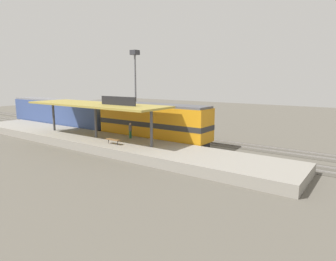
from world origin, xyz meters
TOP-DOWN VIEW (x-y plane):
  - ground_plane at (2.00, 0.00)m, footprint 120.00×120.00m
  - track_near at (0.00, 0.00)m, footprint 3.20×110.00m
  - track_far at (4.60, 0.00)m, footprint 3.20×110.00m
  - platform at (-4.60, 0.00)m, footprint 6.00×44.00m
  - station_canopy at (-4.60, -0.09)m, footprint 5.20×18.00m
  - platform_bench at (-6.00, -4.14)m, footprint 0.44×1.70m
  - locomotive at (0.00, -4.44)m, footprint 2.93×14.43m
  - passenger_carriage_single at (0.00, 13.56)m, footprint 2.90×20.00m
  - light_mast at (7.80, 5.11)m, footprint 1.10×1.10m
  - person_waiting at (-2.73, -3.48)m, footprint 0.34×0.34m

SIDE VIEW (x-z plane):
  - ground_plane at x=2.00m, z-range 0.00..0.00m
  - track_near at x=0.00m, z-range -0.05..0.11m
  - track_far at x=4.60m, z-range -0.05..0.11m
  - platform at x=-4.60m, z-range 0.00..0.90m
  - platform_bench at x=-6.00m, z-range 1.09..1.59m
  - person_waiting at x=-2.73m, z-range 1.00..2.71m
  - passenger_carriage_single at x=0.00m, z-range 0.19..4.43m
  - locomotive at x=0.00m, z-range 0.19..4.63m
  - station_canopy at x=-4.60m, z-range 2.18..6.88m
  - light_mast at x=7.80m, z-range 2.55..14.25m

